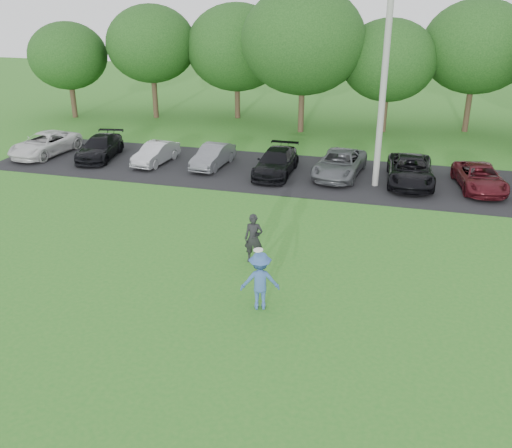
{
  "coord_description": "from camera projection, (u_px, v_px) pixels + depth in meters",
  "views": [
    {
      "loc": [
        4.55,
        -13.27,
        8.68
      ],
      "look_at": [
        0.0,
        3.5,
        1.3
      ],
      "focal_mm": 40.0,
      "sensor_mm": 36.0,
      "label": 1
    }
  ],
  "objects": [
    {
      "name": "tree_row",
      "position": [
        364.0,
        51.0,
        34.21
      ],
      "size": [
        42.39,
        9.85,
        8.64
      ],
      "color": "#38281C",
      "rests_on": "ground"
    },
    {
      "name": "frisbee_player",
      "position": [
        260.0,
        281.0,
        16.17
      ],
      "size": [
        1.27,
        0.95,
        1.95
      ],
      "color": "#365898",
      "rests_on": "ground"
    },
    {
      "name": "utility_pole",
      "position": [
        384.0,
        77.0,
        24.45
      ],
      "size": [
        0.28,
        0.28,
        9.85
      ],
      "primitive_type": "cylinder",
      "color": "gray",
      "rests_on": "ground"
    },
    {
      "name": "camera_bystander",
      "position": [
        254.0,
        238.0,
        18.91
      ],
      "size": [
        0.66,
        0.48,
        1.69
      ],
      "color": "black",
      "rests_on": "ground"
    },
    {
      "name": "parked_cars",
      "position": [
        316.0,
        164.0,
        27.42
      ],
      "size": [
        31.01,
        5.02,
        1.24
      ],
      "color": "silver",
      "rests_on": "parking_lot"
    },
    {
      "name": "ground",
      "position": [
        224.0,
        312.0,
        16.28
      ],
      "size": [
        100.0,
        100.0,
        0.0
      ],
      "primitive_type": "plane",
      "color": "#287320",
      "rests_on": "ground"
    },
    {
      "name": "parking_lot",
      "position": [
        307.0,
        175.0,
        27.82
      ],
      "size": [
        32.0,
        6.5,
        0.03
      ],
      "primitive_type": "cube",
      "color": "black",
      "rests_on": "ground"
    }
  ]
}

